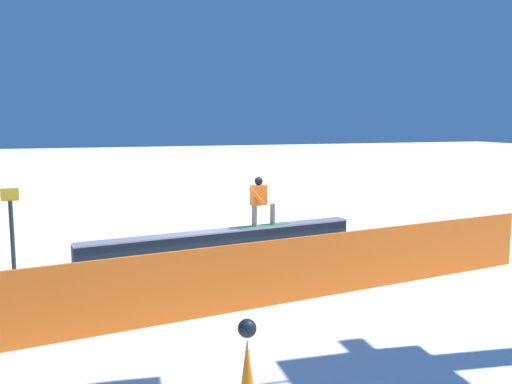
% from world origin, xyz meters
% --- Properties ---
extents(ground_plane, '(120.00, 120.00, 0.00)m').
position_xyz_m(ground_plane, '(0.00, 0.00, 0.00)').
color(ground_plane, white).
extents(grind_box, '(7.52, 1.52, 0.77)m').
position_xyz_m(grind_box, '(0.00, 0.00, 0.35)').
color(grind_box, black).
rests_on(grind_box, ground_plane).
extents(snowboarder, '(1.52, 0.62, 1.33)m').
position_xyz_m(snowboarder, '(-1.06, -0.14, 1.49)').
color(snowboarder, '#318D53').
rests_on(snowboarder, grind_box).
extents(safety_fence, '(13.34, 1.95, 1.30)m').
position_xyz_m(safety_fence, '(0.00, 3.74, 0.65)').
color(safety_fence, orange).
rests_on(safety_fence, ground_plane).
extents(trail_marker, '(0.40, 0.10, 2.02)m').
position_xyz_m(trail_marker, '(5.06, -0.43, 1.08)').
color(trail_marker, '#262628').
rests_on(trail_marker, ground_plane).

